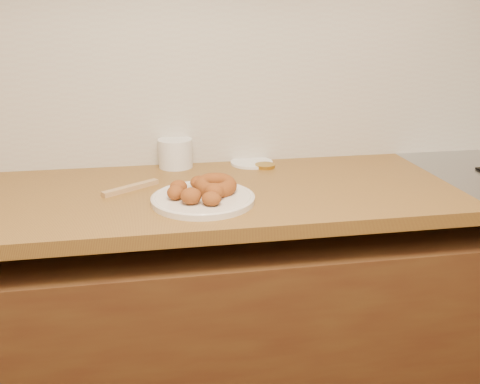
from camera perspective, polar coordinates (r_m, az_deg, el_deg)
name	(u,v)px	position (r m, az deg, el deg)	size (l,w,h in m)	color
wall_back	(265,27)	(1.77, 2.83, 17.98)	(4.00, 0.02, 2.70)	#BBA98E
base_cabinet	(280,329)	(1.78, 4.55, -15.05)	(3.60, 0.60, 0.77)	#543718
butcher_block	(63,204)	(1.53, -19.21, -1.23)	(2.30, 0.62, 0.04)	brown
backsplash	(265,74)	(1.77, 2.83, 13.12)	(3.60, 0.02, 0.60)	#BCB8A8
donut_plate	(203,199)	(1.40, -4.17, -0.81)	(0.29, 0.29, 0.02)	silver
ring_donut	(216,185)	(1.42, -2.77, 0.78)	(0.12, 0.12, 0.04)	#924118
fried_dough_chunks	(196,192)	(1.38, -5.01, 0.05)	(0.17, 0.22, 0.05)	#924118
plastic_tub	(175,153)	(1.73, -7.26, 4.35)	(0.11, 0.11, 0.10)	silver
tub_lid	(252,163)	(1.76, 1.32, 3.32)	(0.15, 0.15, 0.01)	white
brass_jar_lid	(265,166)	(1.72, 2.83, 2.96)	(0.07, 0.07, 0.01)	gold
wooden_utensil	(131,188)	(1.53, -12.17, 0.46)	(0.18, 0.02, 0.01)	tan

